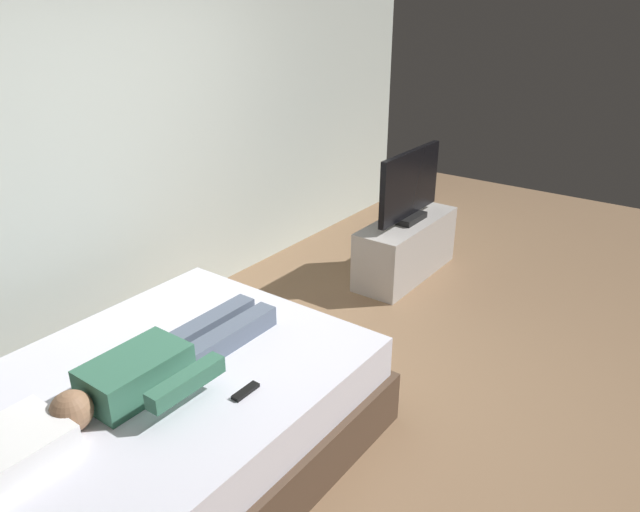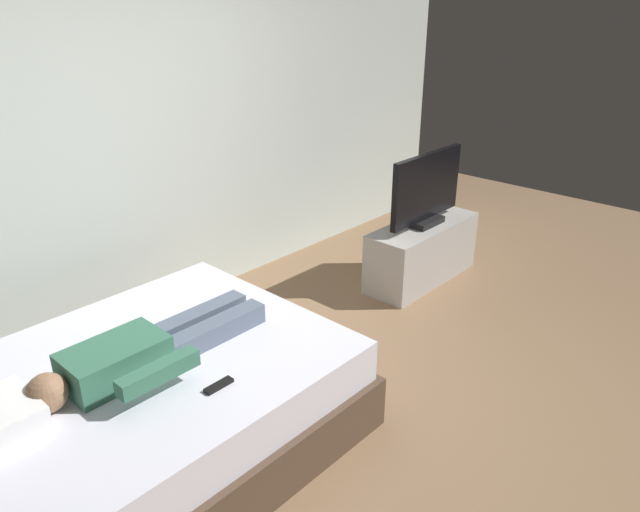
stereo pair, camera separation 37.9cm
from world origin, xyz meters
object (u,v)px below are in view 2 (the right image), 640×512
(bed, at_px, (140,411))
(tv_stand, at_px, (422,252))
(remote, at_px, (219,385))
(tv, at_px, (426,191))
(person, at_px, (141,353))

(bed, distance_m, tv_stand, 2.74)
(remote, bearing_deg, tv, 12.03)
(bed, height_order, remote, remote)
(person, height_order, tv_stand, person)
(person, xyz_separation_m, tv_stand, (2.71, 0.14, -0.37))
(remote, bearing_deg, bed, 111.93)
(bed, bearing_deg, tv_stand, 2.06)
(tv_stand, distance_m, tv, 0.53)
(bed, height_order, person, person)
(bed, relative_size, tv_stand, 1.89)
(tv, bearing_deg, tv_stand, 180.00)
(remote, xyz_separation_m, tv_stand, (2.56, 0.55, -0.30))
(bed, height_order, tv, tv)
(person, distance_m, tv, 2.72)
(person, relative_size, remote, 8.40)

